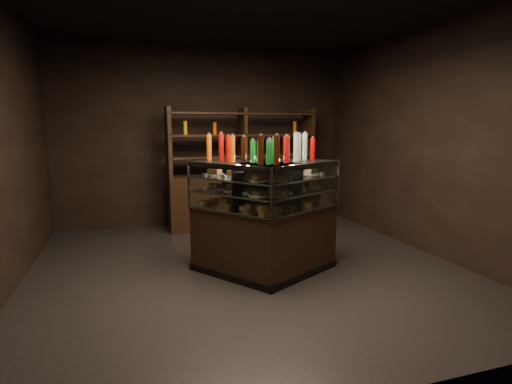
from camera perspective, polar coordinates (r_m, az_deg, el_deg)
ground at (r=4.93m, az=-1.37°, el=-10.75°), size 5.00×5.00×0.00m
room_shell at (r=4.63m, az=-1.47°, el=12.43°), size 5.02×5.02×3.01m
display_case at (r=4.62m, az=1.36°, el=-6.35°), size 1.74×1.33×1.31m
food_display at (r=4.50m, az=1.39°, el=0.62°), size 1.42×1.00×0.41m
bottles_top at (r=4.46m, az=1.41°, el=6.12°), size 1.25×0.86×0.30m
potted_conifer at (r=5.95m, az=5.48°, el=-3.41°), size 0.31×0.31×0.67m
back_shelving at (r=6.83m, az=-1.87°, el=0.15°), size 2.54×0.52×2.00m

